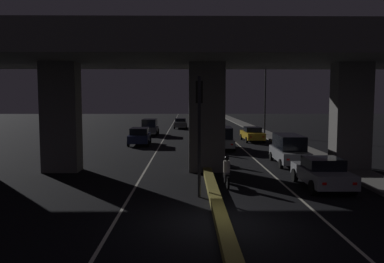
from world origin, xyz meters
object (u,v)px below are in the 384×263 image
Objects in this scene: car_silver_second at (289,149)px; motorcycle_white_filtering_far at (212,146)px; motorcycle_black_filtering_near at (227,173)px; car_grey_second_oncoming at (150,127)px; car_dark_blue_lead_oncoming at (140,136)px; pedestrian_on_sidewalk at (338,150)px; traffic_light_left_of_median at (199,115)px; car_silver_lead at (322,172)px; motorcycle_blue_filtering_mid at (219,156)px; car_taxi_yellow_fourth at (252,134)px; car_silver_third at (222,137)px; car_grey_third_oncoming at (180,123)px; street_lamp at (262,91)px.

car_silver_second is 2.68× the size of motorcycle_white_filtering_far.
motorcycle_black_filtering_near is at bearing 178.51° from motorcycle_white_filtering_far.
car_dark_blue_lead_oncoming is at bearing 0.10° from car_grey_second_oncoming.
car_silver_second is 2.41× the size of motorcycle_black_filtering_near.
car_dark_blue_lead_oncoming is 2.73× the size of pedestrian_on_sidewalk.
car_silver_lead is at bearing 14.36° from traffic_light_left_of_median.
car_taxi_yellow_fourth is at bearing -18.69° from motorcycle_blue_filtering_mid.
car_silver_third is 3.08m from motorcycle_white_filtering_far.
car_grey_third_oncoming is (3.47, 20.55, -0.06)m from car_dark_blue_lead_oncoming.
traffic_light_left_of_median is 1.23× the size of car_silver_lead.
car_silver_second is 1.11× the size of car_dark_blue_lead_oncoming.
car_taxi_yellow_fourth is 1.19× the size of car_grey_second_oncoming.
car_silver_third reaches higher than motorcycle_black_filtering_near.
car_silver_third reaches higher than car_dark_blue_lead_oncoming.
car_taxi_yellow_fourth reaches higher than motorcycle_blue_filtering_mid.
car_silver_lead is at bearing -117.37° from pedestrian_on_sidewalk.
car_dark_blue_lead_oncoming is (-11.10, -2.83, 0.09)m from car_taxi_yellow_fourth.
street_lamp is 2.25× the size of car_grey_second_oncoming.
car_silver_second is 15.47m from car_dark_blue_lead_oncoming.
motorcycle_white_filtering_far is (-0.15, 5.02, 0.04)m from motorcycle_blue_filtering_mid.
motorcycle_blue_filtering_mid is (1.57, 8.01, -2.97)m from traffic_light_left_of_median.
traffic_light_left_of_median is 13.44m from motorcycle_white_filtering_far.
traffic_light_left_of_median reaches higher than motorcycle_black_filtering_near.
motorcycle_blue_filtering_mid is (-4.37, 6.49, -0.16)m from car_silver_lead.
car_dark_blue_lead_oncoming reaches higher than motorcycle_blue_filtering_mid.
car_silver_third is at bearing 66.30° from car_dark_blue_lead_oncoming.
motorcycle_black_filtering_near is 11.11m from motorcycle_white_filtering_far.
pedestrian_on_sidewalk is at bearing -123.25° from motorcycle_white_filtering_far.
car_grey_second_oncoming is 16.88m from motorcycle_white_filtering_far.
pedestrian_on_sidewalk is at bearing -168.17° from car_taxi_yellow_fourth.
car_silver_lead is 0.90× the size of car_taxi_yellow_fourth.
car_dark_blue_lead_oncoming reaches higher than motorcycle_black_filtering_near.
motorcycle_white_filtering_far is at bearing 45.74° from car_dark_blue_lead_oncoming.
traffic_light_left_of_median is 19.76m from car_dark_blue_lead_oncoming.
street_lamp is 2.08× the size of car_silver_lead.
motorcycle_blue_filtering_mid is (6.55, -20.64, -0.43)m from car_grey_second_oncoming.
car_silver_second is at bearing -1.70° from car_silver_lead.
traffic_light_left_of_median is at bearing 172.85° from car_silver_third.
motorcycle_blue_filtering_mid is at bearing 174.99° from car_silver_third.
traffic_light_left_of_median is 2.70× the size of motorcycle_blue_filtering_mid.
car_taxi_yellow_fourth is at bearing 58.22° from car_grey_second_oncoming.
street_lamp is at bearing -22.00° from car_taxi_yellow_fourth.
motorcycle_black_filtering_near reaches higher than car_grey_third_oncoming.
street_lamp is at bearing -4.87° from car_silver_lead.
car_dark_blue_lead_oncoming is 8.69m from motorcycle_white_filtering_far.
car_grey_second_oncoming is 2.21× the size of motorcycle_white_filtering_far.
car_grey_second_oncoming is (-0.01, 9.72, 0.18)m from car_dark_blue_lead_oncoming.
car_silver_second is 6.80m from motorcycle_white_filtering_far.
car_silver_second is 1.01× the size of car_taxi_yellow_fourth.
motorcycle_blue_filtering_mid is at bearing 160.19° from car_taxi_yellow_fourth.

